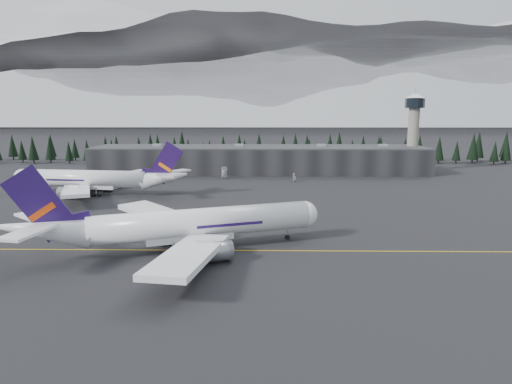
{
  "coord_description": "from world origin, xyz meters",
  "views": [
    {
      "loc": [
        2.0,
        -97.36,
        30.25
      ],
      "look_at": [
        0.0,
        20.0,
        9.0
      ],
      "focal_mm": 32.0,
      "sensor_mm": 36.0,
      "label": 1
    }
  ],
  "objects_px": {
    "gse_vehicle_a": "(224,177)",
    "gse_vehicle_b": "(294,180)",
    "jet_parked": "(98,179)",
    "terminal": "(260,159)",
    "control_tower": "(414,124)",
    "jet_main": "(176,225)"
  },
  "relations": [
    {
      "from": "gse_vehicle_a",
      "to": "gse_vehicle_b",
      "type": "xyz_separation_m",
      "value": [
        30.67,
        -9.43,
        -0.09
      ]
    },
    {
      "from": "jet_parked",
      "to": "gse_vehicle_a",
      "type": "bearing_deg",
      "value": -130.28
    },
    {
      "from": "jet_parked",
      "to": "gse_vehicle_b",
      "type": "relative_size",
      "value": 17.25
    },
    {
      "from": "gse_vehicle_b",
      "to": "terminal",
      "type": "bearing_deg",
      "value": -161.35
    },
    {
      "from": "gse_vehicle_b",
      "to": "gse_vehicle_a",
      "type": "bearing_deg",
      "value": -114.57
    },
    {
      "from": "control_tower",
      "to": "jet_main",
      "type": "height_order",
      "value": "control_tower"
    },
    {
      "from": "jet_main",
      "to": "jet_parked",
      "type": "height_order",
      "value": "jet_main"
    },
    {
      "from": "jet_parked",
      "to": "gse_vehicle_a",
      "type": "distance_m",
      "value": 57.95
    },
    {
      "from": "terminal",
      "to": "gse_vehicle_a",
      "type": "height_order",
      "value": "terminal"
    },
    {
      "from": "terminal",
      "to": "control_tower",
      "type": "distance_m",
      "value": 76.98
    },
    {
      "from": "jet_main",
      "to": "gse_vehicle_b",
      "type": "distance_m",
      "value": 101.68
    },
    {
      "from": "control_tower",
      "to": "gse_vehicle_b",
      "type": "bearing_deg",
      "value": -150.58
    },
    {
      "from": "control_tower",
      "to": "jet_parked",
      "type": "relative_size",
      "value": 0.57
    },
    {
      "from": "control_tower",
      "to": "gse_vehicle_a",
      "type": "distance_m",
      "value": 96.48
    },
    {
      "from": "control_tower",
      "to": "gse_vehicle_a",
      "type": "bearing_deg",
      "value": -164.95
    },
    {
      "from": "jet_parked",
      "to": "jet_main",
      "type": "bearing_deg",
      "value": 128.4
    },
    {
      "from": "jet_parked",
      "to": "gse_vehicle_b",
      "type": "distance_m",
      "value": 78.99
    },
    {
      "from": "jet_parked",
      "to": "gse_vehicle_b",
      "type": "bearing_deg",
      "value": -150.94
    },
    {
      "from": "control_tower",
      "to": "gse_vehicle_a",
      "type": "height_order",
      "value": "control_tower"
    },
    {
      "from": "terminal",
      "to": "gse_vehicle_a",
      "type": "distance_m",
      "value": 27.0
    },
    {
      "from": "jet_main",
      "to": "gse_vehicle_b",
      "type": "bearing_deg",
      "value": 51.76
    },
    {
      "from": "jet_parked",
      "to": "gse_vehicle_a",
      "type": "xyz_separation_m",
      "value": [
        42.26,
        39.37,
        -4.76
      ]
    }
  ]
}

